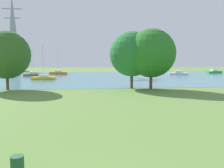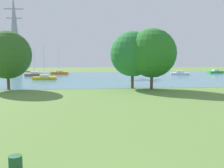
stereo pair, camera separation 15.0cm
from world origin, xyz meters
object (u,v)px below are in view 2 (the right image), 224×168
(tree_mid_shore, at_px, (152,53))
(tree_west_near, at_px, (133,54))
(sailboat_white, at_px, (180,73))
(litter_bin, at_px, (16,165))
(sailboat_yellow, at_px, (44,78))
(sailboat_orange, at_px, (59,72))
(sailboat_green, at_px, (215,72))
(tree_east_near, at_px, (7,55))
(electricity_pylon, at_px, (15,32))
(sailboat_brown, at_px, (35,74))

(tree_mid_shore, bearing_deg, tree_west_near, 153.40)
(sailboat_white, bearing_deg, tree_west_near, -123.83)
(litter_bin, xyz_separation_m, sailboat_yellow, (-6.11, 42.80, 0.07))
(tree_mid_shore, bearing_deg, sailboat_orange, 117.70)
(sailboat_white, xyz_separation_m, sailboat_yellow, (-33.26, -10.17, 0.02))
(sailboat_orange, xyz_separation_m, tree_west_near, (14.67, -31.70, 4.80))
(sailboat_green, xyz_separation_m, tree_east_near, (-48.72, -31.31, 4.67))
(sailboat_white, height_order, tree_west_near, tree_west_near)
(litter_bin, distance_m, electricity_pylon, 81.28)
(sailboat_orange, xyz_separation_m, sailboat_brown, (-5.46, -5.78, -0.00))
(sailboat_orange, xyz_separation_m, sailboat_yellow, (-1.30, -16.05, -0.01))
(sailboat_green, relative_size, sailboat_yellow, 0.90)
(sailboat_brown, xyz_separation_m, sailboat_green, (50.34, 5.54, -0.01))
(sailboat_brown, distance_m, tree_east_near, 26.24)
(sailboat_green, height_order, tree_mid_shore, tree_mid_shore)
(tree_west_near, xyz_separation_m, electricity_pylon, (-31.39, 50.22, 7.63))
(sailboat_brown, xyz_separation_m, tree_east_near, (1.61, -25.77, 4.66))
(sailboat_yellow, height_order, tree_west_near, tree_west_near)
(sailboat_brown, height_order, tree_east_near, tree_east_near)
(sailboat_orange, xyz_separation_m, sailboat_green, (44.88, -0.23, -0.01))
(sailboat_yellow, bearing_deg, sailboat_orange, 85.39)
(sailboat_green, xyz_separation_m, sailboat_yellow, (-46.17, -15.82, 0.01))
(tree_east_near, xyz_separation_m, tree_mid_shore, (21.19, -1.50, 0.26))
(sailboat_brown, relative_size, sailboat_yellow, 1.01)
(sailboat_orange, relative_size, tree_east_near, 0.90)
(litter_bin, relative_size, tree_east_near, 0.09)
(sailboat_green, distance_m, sailboat_yellow, 48.81)
(tree_east_near, bearing_deg, sailboat_green, 32.73)
(sailboat_brown, distance_m, sailboat_white, 37.43)
(sailboat_orange, height_order, tree_mid_shore, tree_mid_shore)
(sailboat_brown, distance_m, electricity_pylon, 29.52)
(sailboat_green, height_order, tree_west_near, tree_west_near)
(tree_east_near, relative_size, tree_west_near, 0.99)
(sailboat_green, distance_m, tree_west_near, 43.89)
(sailboat_yellow, height_order, electricity_pylon, electricity_pylon)
(sailboat_brown, height_order, sailboat_white, sailboat_brown)
(tree_mid_shore, bearing_deg, electricity_pylon, 123.46)
(sailboat_yellow, bearing_deg, litter_bin, -81.88)
(sailboat_orange, distance_m, tree_east_near, 32.12)
(litter_bin, relative_size, electricity_pylon, 0.03)
(sailboat_green, xyz_separation_m, tree_mid_shore, (-27.53, -32.81, 4.93))
(tree_east_near, bearing_deg, sailboat_orange, 83.05)
(litter_bin, xyz_separation_m, tree_west_near, (9.85, 27.15, 4.87))
(sailboat_brown, relative_size, sailboat_white, 1.23)
(sailboat_green, relative_size, electricity_pylon, 0.26)
(sailboat_green, relative_size, tree_east_near, 0.77)
(sailboat_white, height_order, electricity_pylon, electricity_pylon)
(sailboat_brown, bearing_deg, sailboat_white, -0.16)
(sailboat_brown, distance_m, sailboat_green, 50.64)
(sailboat_brown, bearing_deg, tree_mid_shore, -50.09)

